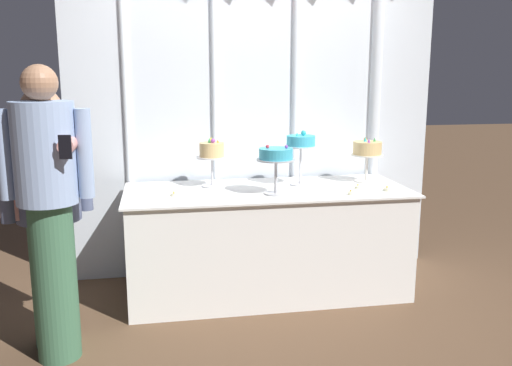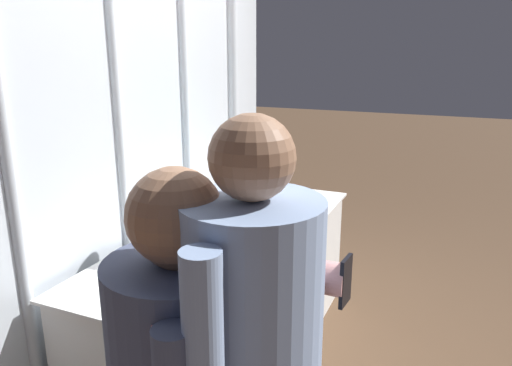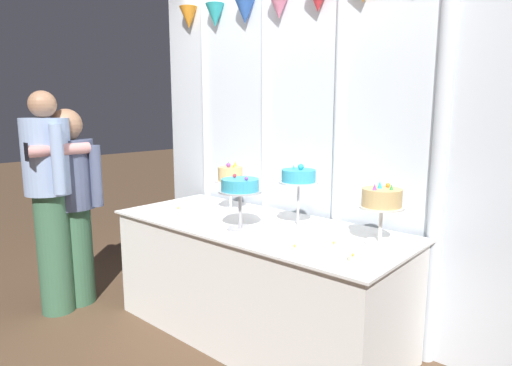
% 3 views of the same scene
% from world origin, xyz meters
% --- Properties ---
extents(ground_plane, '(24.00, 24.00, 0.00)m').
position_xyz_m(ground_plane, '(0.00, 0.00, 0.00)').
color(ground_plane, brown).
extents(draped_curtain, '(2.93, 0.16, 2.70)m').
position_xyz_m(draped_curtain, '(0.04, 0.59, 1.43)').
color(draped_curtain, silver).
rests_on(draped_curtain, ground_plane).
extents(cake_table, '(2.05, 0.85, 0.79)m').
position_xyz_m(cake_table, '(0.00, 0.10, 0.39)').
color(cake_table, white).
rests_on(cake_table, ground_plane).
extents(cake_display_leftmost, '(0.23, 0.23, 0.37)m').
position_xyz_m(cake_display_leftmost, '(-0.38, 0.26, 1.04)').
color(cake_display_leftmost, silver).
rests_on(cake_display_leftmost, cake_table).
extents(cake_display_midleft, '(0.27, 0.27, 0.35)m').
position_xyz_m(cake_display_midleft, '(0.03, -0.07, 1.05)').
color(cake_display_midleft, '#B2B2B7').
rests_on(cake_display_midleft, cake_table).
extents(cake_display_midright, '(0.25, 0.25, 0.41)m').
position_xyz_m(cake_display_midright, '(0.27, 0.20, 1.10)').
color(cake_display_midright, silver).
rests_on(cake_display_midright, cake_table).
extents(cake_display_rightmost, '(0.25, 0.25, 0.35)m').
position_xyz_m(cake_display_rightmost, '(0.81, 0.23, 1.03)').
color(cake_display_rightmost, silver).
rests_on(cake_display_rightmost, cake_table).
extents(tealight_far_left, '(0.05, 0.05, 0.03)m').
position_xyz_m(tealight_far_left, '(-0.67, -0.01, 0.80)').
color(tealight_far_left, beige).
rests_on(tealight_far_left, cake_table).
extents(tealight_near_left, '(0.04, 0.04, 0.04)m').
position_xyz_m(tealight_near_left, '(0.53, -0.19, 0.80)').
color(tealight_near_left, beige).
rests_on(tealight_near_left, cake_table).
extents(tealight_near_right, '(0.04, 0.04, 0.04)m').
position_xyz_m(tealight_near_right, '(0.66, 0.00, 0.80)').
color(tealight_near_right, beige).
rests_on(tealight_near_right, cake_table).
extents(tealight_far_right, '(0.05, 0.05, 0.04)m').
position_xyz_m(tealight_far_right, '(0.83, -0.11, 0.80)').
color(tealight_far_right, beige).
rests_on(tealight_far_right, cake_table).
extents(guest_girl_blue_dress, '(0.41, 0.56, 1.48)m').
position_xyz_m(guest_girl_blue_dress, '(-1.40, -0.47, 0.83)').
color(guest_girl_blue_dress, '#9E8966').
rests_on(guest_girl_blue_dress, ground_plane).
extents(guest_man_pink_jacket, '(0.49, 0.49, 1.54)m').
position_xyz_m(guest_man_pink_jacket, '(-1.41, -0.46, 0.83)').
color(guest_man_pink_jacket, '#3D6B4C').
rests_on(guest_man_pink_jacket, ground_plane).
extents(guest_man_dark_suit, '(0.50, 0.35, 1.67)m').
position_xyz_m(guest_man_dark_suit, '(-1.37, -0.64, 0.91)').
color(guest_man_dark_suit, '#3D6B4C').
rests_on(guest_man_dark_suit, ground_plane).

